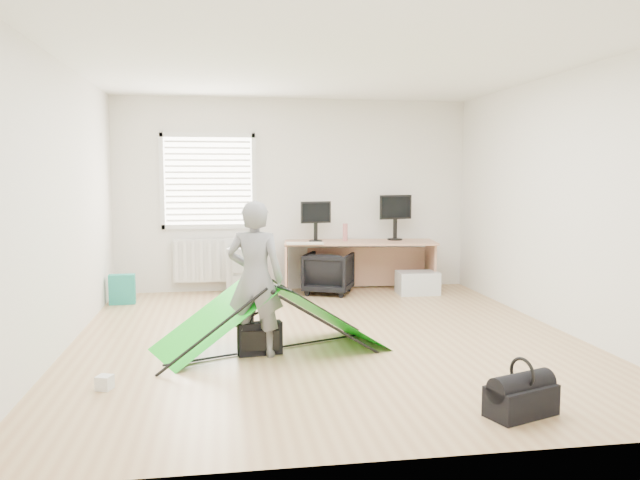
{
  "coord_description": "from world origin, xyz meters",
  "views": [
    {
      "loc": [
        -1.02,
        -6.08,
        1.64
      ],
      "look_at": [
        0.0,
        0.4,
        0.95
      ],
      "focal_mm": 35.0,
      "sensor_mm": 36.0,
      "label": 1
    }
  ],
  "objects": [
    {
      "name": "desk",
      "position": [
        0.87,
        2.37,
        0.36
      ],
      "size": [
        2.16,
        0.91,
        0.71
      ],
      "primitive_type": "cube",
      "rotation": [
        0.0,
        0.0,
        -0.12
      ],
      "color": "tan",
      "rests_on": "ground"
    },
    {
      "name": "thermos",
      "position": [
        0.68,
        2.43,
        0.84
      ],
      "size": [
        0.08,
        0.08,
        0.24
      ],
      "primitive_type": "cylinder",
      "rotation": [
        0.0,
        0.0,
        -0.24
      ],
      "color": "#B56566",
      "rests_on": "desk"
    },
    {
      "name": "kite",
      "position": [
        -0.6,
        -0.37,
        0.32
      ],
      "size": [
        2.22,
        1.58,
        0.63
      ],
      "primitive_type": null,
      "rotation": [
        0.0,
        0.0,
        0.38
      ],
      "color": "#13C81B",
      "rests_on": "ground"
    },
    {
      "name": "tote_bag",
      "position": [
        -2.29,
        2.02,
        0.19
      ],
      "size": [
        0.33,
        0.15,
        0.38
      ],
      "primitive_type": "cube",
      "rotation": [
        0.0,
        0.0,
        0.04
      ],
      "color": "#1D8474",
      "rests_on": "ground"
    },
    {
      "name": "monitor_left",
      "position": [
        0.25,
        2.39,
        0.92
      ],
      "size": [
        0.44,
        0.17,
        0.41
      ],
      "primitive_type": "cube",
      "rotation": [
        0.0,
        0.0,
        0.2
      ],
      "color": "black",
      "rests_on": "desk"
    },
    {
      "name": "monitor_right",
      "position": [
        1.4,
        2.46,
        0.95
      ],
      "size": [
        0.5,
        0.22,
        0.47
      ],
      "primitive_type": "cube",
      "rotation": [
        0.0,
        0.0,
        0.24
      ],
      "color": "black",
      "rests_on": "desk"
    },
    {
      "name": "duffel_bag",
      "position": [
        0.98,
        -2.23,
        0.11
      ],
      "size": [
        0.54,
        0.39,
        0.21
      ],
      "primitive_type": "cube",
      "rotation": [
        0.0,
        0.0,
        0.34
      ],
      "color": "black",
      "rests_on": "ground"
    },
    {
      "name": "keyboard",
      "position": [
        0.07,
        2.12,
        0.73
      ],
      "size": [
        0.49,
        0.18,
        0.02
      ],
      "primitive_type": "cube",
      "rotation": [
        0.0,
        0.0,
        -0.03
      ],
      "color": "beige",
      "rests_on": "desk"
    },
    {
      "name": "ground",
      "position": [
        0.0,
        0.0,
        0.0
      ],
      "size": [
        5.5,
        5.5,
        0.0
      ],
      "primitive_type": "plane",
      "color": "tan",
      "rests_on": "ground"
    },
    {
      "name": "office_chair",
      "position": [
        0.42,
        2.3,
        0.29
      ],
      "size": [
        0.81,
        0.82,
        0.57
      ],
      "primitive_type": "imported",
      "rotation": [
        0.0,
        0.0,
        2.73
      ],
      "color": "black",
      "rests_on": "ground"
    },
    {
      "name": "white_box",
      "position": [
        -1.93,
        -1.25,
        0.05
      ],
      "size": [
        0.14,
        0.14,
        0.11
      ],
      "primitive_type": "cube",
      "rotation": [
        0.0,
        0.0,
        -0.36
      ],
      "color": "silver",
      "rests_on": "ground"
    },
    {
      "name": "laptop_bag",
      "position": [
        -0.7,
        -0.5,
        0.15
      ],
      "size": [
        0.42,
        0.18,
        0.3
      ],
      "primitive_type": "cube",
      "rotation": [
        0.0,
        0.0,
        0.16
      ],
      "color": "black",
      "rests_on": "ground"
    },
    {
      "name": "radiator",
      "position": [
        -1.2,
        2.67,
        0.45
      ],
      "size": [
        1.0,
        0.12,
        0.6
      ],
      "primitive_type": "cube",
      "color": "silver",
      "rests_on": "back_wall"
    },
    {
      "name": "back_wall",
      "position": [
        0.0,
        2.75,
        1.35
      ],
      "size": [
        5.0,
        0.02,
        2.7
      ],
      "primitive_type": "cube",
      "color": "silver",
      "rests_on": "ground"
    },
    {
      "name": "person",
      "position": [
        -0.73,
        -0.51,
        0.71
      ],
      "size": [
        0.59,
        0.48,
        1.41
      ],
      "primitive_type": "imported",
      "rotation": [
        0.0,
        0.0,
        2.84
      ],
      "color": "slate",
      "rests_on": "ground"
    },
    {
      "name": "storage_crate",
      "position": [
        1.63,
        2.09,
        0.15
      ],
      "size": [
        0.56,
        0.4,
        0.31
      ],
      "primitive_type": "cube",
      "rotation": [
        0.0,
        0.0,
        -0.03
      ],
      "color": "silver",
      "rests_on": "ground"
    },
    {
      "name": "window",
      "position": [
        -1.2,
        2.71,
        1.55
      ],
      "size": [
        1.2,
        0.06,
        1.2
      ],
      "primitive_type": "cube",
      "color": "silver",
      "rests_on": "back_wall"
    },
    {
      "name": "filing_cabinet",
      "position": [
        -0.71,
        2.42,
        0.33
      ],
      "size": [
        0.53,
        0.64,
        0.66
      ],
      "primitive_type": "cube",
      "rotation": [
        0.0,
        0.0,
        -0.21
      ],
      "color": "#A4A7AA",
      "rests_on": "ground"
    }
  ]
}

